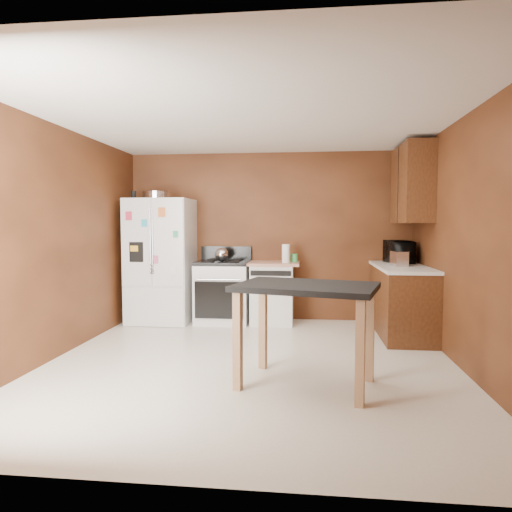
% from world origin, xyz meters
% --- Properties ---
extents(floor, '(4.50, 4.50, 0.00)m').
position_xyz_m(floor, '(0.00, 0.00, 0.00)').
color(floor, white).
rests_on(floor, ground).
extents(ceiling, '(4.50, 4.50, 0.00)m').
position_xyz_m(ceiling, '(0.00, 0.00, 2.50)').
color(ceiling, white).
rests_on(ceiling, ground).
extents(wall_back, '(4.20, 0.00, 4.20)m').
position_xyz_m(wall_back, '(0.00, 2.25, 1.25)').
color(wall_back, brown).
rests_on(wall_back, ground).
extents(wall_front, '(4.20, 0.00, 4.20)m').
position_xyz_m(wall_front, '(0.00, -2.25, 1.25)').
color(wall_front, brown).
rests_on(wall_front, ground).
extents(wall_left, '(0.00, 4.50, 4.50)m').
position_xyz_m(wall_left, '(-2.10, 0.00, 1.25)').
color(wall_left, brown).
rests_on(wall_left, ground).
extents(wall_right, '(0.00, 4.50, 4.50)m').
position_xyz_m(wall_right, '(2.10, 0.00, 1.25)').
color(wall_right, brown).
rests_on(wall_right, ground).
extents(roasting_pan, '(0.43, 0.43, 0.11)m').
position_xyz_m(roasting_pan, '(-1.60, 1.89, 1.85)').
color(roasting_pan, silver).
rests_on(roasting_pan, refrigerator).
extents(pen_cup, '(0.08, 0.08, 0.11)m').
position_xyz_m(pen_cup, '(-1.92, 1.79, 1.86)').
color(pen_cup, black).
rests_on(pen_cup, refrigerator).
extents(kettle, '(0.20, 0.20, 0.20)m').
position_xyz_m(kettle, '(-0.65, 1.87, 1.00)').
color(kettle, silver).
rests_on(kettle, gas_range).
extents(paper_towel, '(0.14, 0.14, 0.26)m').
position_xyz_m(paper_towel, '(0.28, 1.85, 1.02)').
color(paper_towel, white).
rests_on(paper_towel, dishwasher).
extents(green_canister, '(0.13, 0.13, 0.12)m').
position_xyz_m(green_canister, '(0.39, 1.99, 0.95)').
color(green_canister, '#45B55A').
rests_on(green_canister, dishwasher).
extents(toaster, '(0.20, 0.28, 0.19)m').
position_xyz_m(toaster, '(1.75, 1.39, 0.99)').
color(toaster, silver).
rests_on(toaster, right_cabinets).
extents(microwave, '(0.44, 0.56, 0.28)m').
position_xyz_m(microwave, '(1.84, 1.87, 1.04)').
color(microwave, black).
rests_on(microwave, right_cabinets).
extents(refrigerator, '(0.90, 0.80, 1.80)m').
position_xyz_m(refrigerator, '(-1.55, 1.86, 0.90)').
color(refrigerator, white).
rests_on(refrigerator, ground).
extents(gas_range, '(0.76, 0.68, 1.10)m').
position_xyz_m(gas_range, '(-0.64, 1.92, 0.46)').
color(gas_range, white).
rests_on(gas_range, ground).
extents(dishwasher, '(0.78, 0.63, 0.89)m').
position_xyz_m(dishwasher, '(0.08, 1.95, 0.45)').
color(dishwasher, white).
rests_on(dishwasher, ground).
extents(right_cabinets, '(0.63, 1.58, 2.45)m').
position_xyz_m(right_cabinets, '(1.84, 1.48, 0.91)').
color(right_cabinets, '#5B3319').
rests_on(right_cabinets, ground).
extents(island, '(1.36, 1.07, 0.91)m').
position_xyz_m(island, '(0.57, -0.59, 0.77)').
color(island, black).
rests_on(island, ground).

